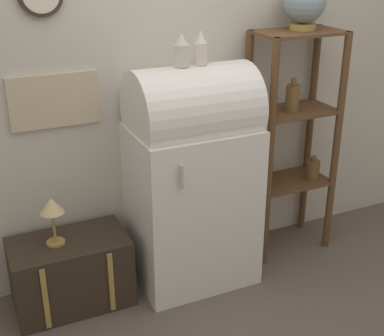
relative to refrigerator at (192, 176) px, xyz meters
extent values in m
plane|color=#60564C|center=(0.00, -0.27, -0.73)|extent=(12.00, 12.00, 0.00)
cube|color=beige|center=(0.00, 0.30, 0.62)|extent=(7.00, 0.05, 2.70)
cube|color=#C6B793|center=(-0.75, 0.27, 0.51)|extent=(0.52, 0.02, 0.31)
cube|color=white|center=(0.00, 0.00, -0.20)|extent=(0.75, 0.56, 1.05)
cylinder|color=white|center=(0.00, 0.00, 0.43)|extent=(0.73, 0.53, 0.53)
cylinder|color=#B7B7BC|center=(-0.20, -0.30, 0.15)|extent=(0.02, 0.02, 0.14)
cube|color=#33281E|center=(-0.80, 0.04, -0.51)|extent=(0.70, 0.40, 0.44)
cube|color=#AD8942|center=(-0.99, -0.17, -0.51)|extent=(0.03, 0.01, 0.40)
cube|color=#AD8942|center=(-0.61, -0.17, -0.51)|extent=(0.03, 0.01, 0.40)
cylinder|color=brown|center=(0.52, -0.07, 0.05)|extent=(0.05, 0.05, 1.56)
cylinder|color=brown|center=(1.05, -0.07, 0.05)|extent=(0.05, 0.05, 1.56)
cylinder|color=brown|center=(0.52, 0.23, 0.05)|extent=(0.05, 0.05, 1.56)
cylinder|color=brown|center=(1.05, 0.23, 0.05)|extent=(0.05, 0.05, 1.56)
cube|color=brown|center=(0.78, 0.08, -0.22)|extent=(0.57, 0.34, 0.02)
cube|color=brown|center=(0.78, 0.08, 0.30)|extent=(0.57, 0.34, 0.02)
cube|color=brown|center=(0.78, 0.08, 0.82)|extent=(0.57, 0.34, 0.02)
cylinder|color=#7F6647|center=(0.62, 0.13, -0.13)|extent=(0.09, 0.09, 0.16)
cylinder|color=#7F6647|center=(0.62, 0.13, -0.03)|extent=(0.04, 0.04, 0.04)
cylinder|color=brown|center=(0.95, 0.03, -0.14)|extent=(0.10, 0.10, 0.14)
cylinder|color=brown|center=(0.95, 0.03, -0.06)|extent=(0.04, 0.04, 0.03)
cylinder|color=brown|center=(0.74, 0.05, 0.40)|extent=(0.09, 0.09, 0.18)
cylinder|color=brown|center=(0.74, 0.05, 0.51)|extent=(0.04, 0.04, 0.04)
cylinder|color=#AD8942|center=(0.82, 0.11, 0.85)|extent=(0.17, 0.17, 0.04)
sphere|color=#7F939E|center=(0.82, 0.11, 1.00)|extent=(0.27, 0.27, 0.27)
cylinder|color=beige|center=(-0.07, 0.00, 0.76)|extent=(0.09, 0.09, 0.12)
cone|color=beige|center=(-0.07, 0.00, 0.85)|extent=(0.07, 0.07, 0.07)
cylinder|color=silver|center=(0.05, 0.00, 0.76)|extent=(0.07, 0.07, 0.12)
cone|color=silver|center=(0.05, 0.00, 0.85)|extent=(0.06, 0.06, 0.07)
cylinder|color=#AD8942|center=(-0.87, 0.04, -0.28)|extent=(0.11, 0.11, 0.02)
cylinder|color=#AD8942|center=(-0.87, 0.04, -0.18)|extent=(0.02, 0.02, 0.19)
cone|color=#DBC184|center=(-0.87, 0.04, -0.04)|extent=(0.14, 0.14, 0.09)
camera|label=1|loc=(-1.27, -2.76, 1.37)|focal=50.00mm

